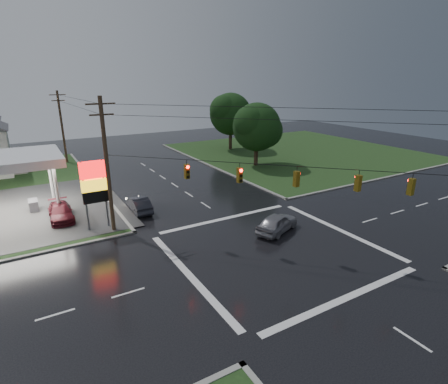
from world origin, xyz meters
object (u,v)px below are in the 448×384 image
utility_pole_nw (107,164)px  tree_ne_far (231,114)px  car_crossing (277,223)px  utility_pole_n (62,126)px  pylon_sign (94,184)px  tree_ne_near (258,127)px  car_north (139,204)px  car_pump (61,212)px

utility_pole_nw → tree_ne_far: bearing=42.6°
car_crossing → utility_pole_n: bearing=-4.2°
pylon_sign → tree_ne_near: size_ratio=0.67×
utility_pole_n → tree_ne_far: 26.96m
utility_pole_nw → tree_ne_near: 26.74m
car_north → car_pump: 6.93m
tree_ne_near → car_pump: bearing=-164.3°
pylon_sign → utility_pole_n: bearing=87.9°
utility_pole_nw → car_pump: (-3.50, 4.87, -5.02)m
utility_pole_nw → tree_ne_near: size_ratio=1.22×
utility_pole_nw → car_crossing: bearing=-31.1°
utility_pole_nw → car_crossing: (11.73, -7.09, -4.94)m
car_north → car_pump: bearing=-11.3°
pylon_sign → car_north: 5.82m
utility_pole_nw → utility_pole_n: utility_pole_nw is taller
pylon_sign → tree_ne_near: bearing=25.0°
utility_pole_n → car_pump: utility_pole_n is taller
utility_pole_n → car_crossing: utility_pole_n is taller
tree_ne_near → car_pump: size_ratio=1.85×
tree_ne_near → tree_ne_far: bearing=75.9°
pylon_sign → car_crossing: pylon_sign is taller
pylon_sign → utility_pole_nw: bearing=-45.0°
pylon_sign → tree_ne_near: tree_ne_near is taller
utility_pole_n → tree_ne_far: bearing=-8.5°
pylon_sign → car_crossing: (12.73, -8.09, -3.23)m
utility_pole_nw → tree_ne_near: utility_pole_nw is taller
utility_pole_n → tree_ne_near: bearing=-34.1°
utility_pole_nw → car_pump: 7.82m
tree_ne_far → car_north: 32.07m
pylon_sign → tree_ne_far: (27.65, 23.49, 2.17)m
utility_pole_nw → car_crossing: 14.57m
tree_ne_far → car_pump: size_ratio=2.02×
car_north → car_crossing: car_crossing is taller
tree_ne_near → tree_ne_far: tree_ne_far is taller
tree_ne_near → car_crossing: (-11.91, -19.58, -4.78)m
utility_pole_n → car_crossing: (11.73, -35.59, -4.69)m
utility_pole_nw → utility_pole_n: size_ratio=1.05×
pylon_sign → car_north: pylon_sign is taller
pylon_sign → utility_pole_nw: (1.00, -1.00, 1.71)m
tree_ne_far → car_north: bearing=-137.8°
utility_pole_n → car_north: 25.88m
utility_pole_nw → car_pump: size_ratio=2.27×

